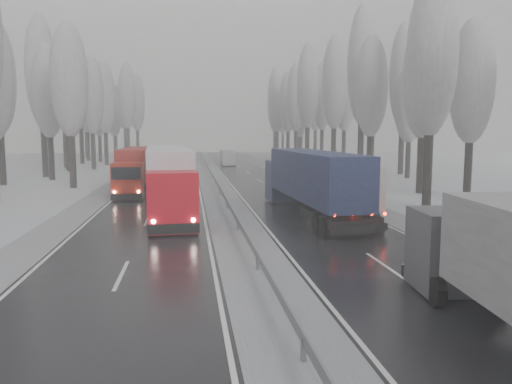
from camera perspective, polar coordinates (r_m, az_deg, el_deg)
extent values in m
cube|color=black|center=(38.24, 4.30, -1.34)|extent=(7.50, 200.00, 0.03)
cube|color=black|center=(37.52, -11.60, -1.62)|extent=(7.50, 200.00, 0.03)
cube|color=#9FA1A7|center=(37.52, -3.57, -1.48)|extent=(3.00, 200.00, 0.04)
cube|color=#9FA1A7|center=(39.56, 11.33, -1.17)|extent=(2.40, 200.00, 0.04)
cube|color=#9FA1A7|center=(38.19, -19.03, -1.70)|extent=(2.40, 200.00, 0.04)
cube|color=slate|center=(37.44, -3.58, -0.61)|extent=(0.06, 200.00, 0.32)
cube|color=slate|center=(35.50, -3.35, -1.50)|extent=(0.12, 0.12, 0.60)
cube|color=slate|center=(67.28, -5.41, 2.42)|extent=(0.12, 0.12, 0.60)
cylinder|color=black|center=(38.22, 19.01, 2.52)|extent=(0.68, 0.68, 5.62)
ellipsoid|color=gray|center=(38.51, 19.49, 14.51)|extent=(3.60, 3.60, 11.48)
cylinder|color=black|center=(44.39, 23.06, 2.45)|extent=(0.64, 0.64, 4.94)
ellipsoid|color=gray|center=(44.47, 23.49, 11.55)|extent=(3.60, 3.60, 10.09)
cylinder|color=black|center=(47.00, 18.27, 3.10)|extent=(0.66, 0.66, 5.32)
ellipsoid|color=gray|center=(47.17, 18.62, 12.36)|extent=(3.60, 3.60, 10.88)
cylinder|color=black|center=(51.54, 18.58, 3.94)|extent=(0.72, 0.72, 6.31)
ellipsoid|color=gray|center=(51.93, 18.97, 13.92)|extent=(3.60, 3.60, 12.90)
cylinder|color=black|center=(56.24, 12.82, 3.86)|extent=(0.67, 0.67, 5.38)
ellipsoid|color=gray|center=(56.39, 13.03, 11.68)|extent=(3.60, 3.60, 10.98)
cylinder|color=black|center=(62.36, 16.96, 3.65)|extent=(0.62, 0.62, 4.59)
ellipsoid|color=gray|center=(62.38, 17.17, 9.68)|extent=(3.60, 3.60, 9.39)
cylinder|color=black|center=(61.60, 11.85, 4.86)|extent=(0.76, 0.76, 6.95)
ellipsoid|color=gray|center=(62.08, 12.08, 14.05)|extent=(3.60, 3.60, 14.19)
cylinder|color=black|center=(67.88, 16.24, 4.75)|extent=(0.74, 0.74, 6.59)
ellipsoid|color=gray|center=(68.23, 16.51, 12.67)|extent=(3.60, 3.60, 13.46)
cylinder|color=black|center=(71.26, 8.84, 4.94)|extent=(0.72, 0.72, 6.37)
ellipsoid|color=gray|center=(71.55, 8.97, 12.24)|extent=(3.60, 3.60, 13.01)
cylinder|color=black|center=(77.33, 13.10, 4.84)|extent=(0.70, 0.70, 5.97)
ellipsoid|color=gray|center=(77.53, 13.27, 11.15)|extent=(3.60, 3.60, 12.20)
cylinder|color=black|center=(81.25, 5.87, 5.31)|extent=(0.74, 0.74, 6.65)
ellipsoid|color=gray|center=(81.56, 5.95, 12.00)|extent=(3.60, 3.60, 13.59)
cylinder|color=black|center=(87.09, 9.99, 5.17)|extent=(0.71, 0.71, 6.14)
ellipsoid|color=gray|center=(87.30, 10.11, 10.93)|extent=(3.60, 3.60, 12.54)
cylinder|color=black|center=(90.81, 4.56, 5.29)|extent=(0.71, 0.71, 6.05)
ellipsoid|color=gray|center=(91.00, 4.62, 10.74)|extent=(3.60, 3.60, 12.37)
cylinder|color=black|center=(96.10, 7.52, 5.41)|extent=(0.72, 0.72, 6.30)
ellipsoid|color=gray|center=(96.30, 7.61, 10.77)|extent=(3.60, 3.60, 12.87)
cylinder|color=black|center=(98.18, 3.67, 5.36)|extent=(0.70, 0.70, 5.88)
ellipsoid|color=gray|center=(98.32, 3.71, 10.25)|extent=(3.60, 3.60, 12.00)
cylinder|color=black|center=(102.75, 4.95, 5.13)|extent=(0.64, 0.64, 4.86)
ellipsoid|color=gray|center=(102.79, 4.99, 9.00)|extent=(3.60, 3.60, 9.92)
cylinder|color=black|center=(104.99, 2.43, 5.49)|extent=(0.70, 0.70, 5.98)
ellipsoid|color=gray|center=(105.14, 2.45, 10.15)|extent=(3.60, 3.60, 12.21)
cylinder|color=black|center=(110.85, 6.78, 5.57)|extent=(0.71, 0.71, 6.19)
ellipsoid|color=gray|center=(111.02, 6.84, 10.14)|extent=(3.60, 3.60, 12.64)
cylinder|color=black|center=(114.90, 2.21, 5.83)|extent=(0.75, 0.75, 6.86)
ellipsoid|color=gray|center=(115.15, 2.23, 10.71)|extent=(3.60, 3.60, 14.01)
cylinder|color=black|center=(120.21, 5.18, 5.54)|extent=(0.68, 0.68, 5.55)
ellipsoid|color=gray|center=(120.30, 5.22, 9.31)|extent=(3.60, 3.60, 11.33)
cylinder|color=black|center=(125.61, 2.14, 5.74)|extent=(0.71, 0.71, 6.09)
ellipsoid|color=gray|center=(125.74, 2.16, 9.71)|extent=(3.60, 3.60, 12.45)
cylinder|color=black|center=(130.05, 3.07, 5.64)|extent=(0.67, 0.67, 5.49)
ellipsoid|color=gray|center=(130.12, 3.10, 9.09)|extent=(3.60, 3.60, 11.21)
cylinder|color=black|center=(52.08, -20.24, 3.42)|extent=(0.67, 0.67, 5.44)
ellipsoid|color=gray|center=(52.25, -20.60, 11.95)|extent=(3.60, 3.60, 11.11)
cylinder|color=black|center=(58.09, -27.03, 3.55)|extent=(0.69, 0.69, 5.72)
cylinder|color=black|center=(61.82, -22.35, 3.70)|extent=(0.66, 0.66, 5.23)
ellipsoid|color=gray|center=(61.93, -22.67, 10.61)|extent=(3.60, 3.60, 10.68)
cylinder|color=black|center=(66.12, -23.01, 4.44)|extent=(0.74, 0.74, 6.60)
ellipsoid|color=gray|center=(66.49, -23.40, 12.58)|extent=(3.60, 3.60, 13.49)
cylinder|color=black|center=(71.15, -20.32, 4.11)|extent=(0.65, 0.65, 5.16)
ellipsoid|color=gray|center=(71.24, -20.56, 10.04)|extent=(3.60, 3.60, 10.54)
cylinder|color=black|center=(75.35, -20.70, 4.46)|extent=(0.69, 0.69, 5.79)
ellipsoid|color=gray|center=(75.52, -20.97, 10.75)|extent=(3.60, 3.60, 11.84)
cylinder|color=black|center=(77.46, -18.09, 4.56)|extent=(0.68, 0.68, 5.64)
ellipsoid|color=gray|center=(77.60, -18.32, 10.52)|extent=(3.60, 3.60, 11.53)
cylinder|color=black|center=(82.35, -20.93, 4.88)|extent=(0.73, 0.73, 6.56)
ellipsoid|color=gray|center=(82.63, -21.21, 11.38)|extent=(3.60, 3.60, 13.40)
cylinder|color=black|center=(87.34, -16.74, 4.88)|extent=(0.69, 0.69, 5.79)
ellipsoid|color=gray|center=(87.49, -16.93, 10.30)|extent=(3.60, 3.60, 11.84)
cylinder|color=black|center=(92.12, -19.30, 5.14)|extent=(0.74, 0.74, 6.65)
ellipsoid|color=gray|center=(92.39, -19.53, 11.03)|extent=(3.60, 3.60, 13.58)
cylinder|color=black|center=(96.99, -17.40, 4.82)|extent=(0.65, 0.65, 5.12)
ellipsoid|color=gray|center=(97.05, -17.55, 9.14)|extent=(3.60, 3.60, 10.46)
cylinder|color=black|center=(101.43, -18.64, 5.05)|extent=(0.69, 0.69, 5.84)
ellipsoid|color=gray|center=(101.57, -18.82, 9.76)|extent=(3.60, 3.60, 11.92)
cylinder|color=black|center=(107.11, -14.40, 5.50)|extent=(0.74, 0.74, 6.67)
ellipsoid|color=gray|center=(107.34, -14.55, 10.59)|extent=(3.60, 3.60, 13.63)
cylinder|color=black|center=(112.47, -18.80, 5.31)|extent=(0.72, 0.72, 6.31)
ellipsoid|color=gray|center=(112.65, -18.98, 9.89)|extent=(3.60, 3.60, 12.88)
cylinder|color=black|center=(116.34, -13.35, 5.52)|extent=(0.72, 0.72, 6.29)
ellipsoid|color=gray|center=(116.51, -13.48, 9.94)|extent=(3.60, 3.60, 12.84)
cylinder|color=black|center=(120.99, -15.81, 5.15)|extent=(0.64, 0.64, 4.86)
ellipsoid|color=gray|center=(121.02, -15.92, 8.43)|extent=(3.60, 3.60, 9.92)
cylinder|color=black|center=(123.27, -14.69, 5.62)|extent=(0.74, 0.74, 6.63)
ellipsoid|color=gray|center=(123.47, -14.82, 10.02)|extent=(3.60, 3.60, 13.54)
cylinder|color=black|center=(127.60, -15.70, 5.44)|extent=(0.69, 0.69, 5.79)
ellipsoid|color=gray|center=(127.70, -15.82, 9.14)|extent=(3.60, 3.60, 11.82)
cube|color=#434448|center=(17.63, 22.06, -6.63)|extent=(2.45, 2.53, 2.70)
cube|color=black|center=(18.51, 20.70, -3.96)|extent=(2.07, 0.27, 0.90)
cube|color=black|center=(18.97, 20.37, -8.99)|extent=(2.25, 0.33, 0.45)
cylinder|color=black|center=(16.89, 19.97, -10.70)|extent=(0.40, 0.96, 0.94)
cylinder|color=black|center=(17.69, 25.73, -10.18)|extent=(0.40, 0.96, 0.94)
sphere|color=white|center=(18.59, 17.94, -8.07)|extent=(0.20, 0.20, 0.20)
sphere|color=white|center=(19.25, 22.75, -7.76)|extent=(0.20, 0.20, 0.20)
cube|color=#1A2041|center=(39.14, 3.23, 1.35)|extent=(2.71, 2.81, 3.10)
cube|color=black|center=(40.33, 2.80, 2.55)|extent=(2.38, 0.22, 1.03)
cube|color=black|center=(40.62, 2.75, -0.21)|extent=(2.59, 0.28, 0.52)
cube|color=black|center=(31.29, 6.72, 1.93)|extent=(3.28, 13.55, 2.89)
cube|color=black|center=(25.26, 11.18, -4.41)|extent=(2.38, 0.24, 0.47)
cube|color=black|center=(28.04, 8.90, -2.82)|extent=(2.54, 5.79, 0.47)
cube|color=black|center=(25.82, 10.70, -4.62)|extent=(2.38, 0.18, 0.62)
cylinder|color=black|center=(38.22, 1.93, -0.54)|extent=(0.41, 1.09, 1.08)
cylinder|color=black|center=(38.74, 5.06, -0.46)|extent=(0.41, 1.09, 1.08)
cylinder|color=black|center=(27.35, 7.02, -3.54)|extent=(0.41, 1.09, 1.08)
cylinder|color=black|center=(28.07, 11.26, -3.35)|extent=(0.41, 1.09, 1.08)
cylinder|color=black|center=(26.10, 7.91, -4.06)|extent=(0.41, 1.09, 1.08)
cylinder|color=black|center=(26.85, 12.32, -3.84)|extent=(0.41, 1.09, 1.08)
sphere|color=#FF0C05|center=(24.71, 9.16, -2.67)|extent=(0.21, 0.21, 0.21)
sphere|color=#FF0C05|center=(25.43, 13.34, -2.50)|extent=(0.21, 0.21, 0.21)
sphere|color=white|center=(40.39, 1.39, 0.35)|extent=(0.23, 0.23, 0.23)
sphere|color=white|center=(40.84, 4.09, 0.40)|extent=(0.23, 0.23, 0.23)
cube|color=#AFAD9B|center=(40.03, 8.01, 1.07)|extent=(2.45, 2.53, 2.66)
cube|color=black|center=(41.06, 7.77, 2.08)|extent=(2.04, 0.31, 0.89)
cube|color=black|center=(41.32, 7.72, -0.23)|extent=(2.22, 0.37, 0.44)
cube|color=#B3ABA1|center=(33.17, 9.99, 1.46)|extent=(3.49, 11.70, 2.48)
cube|color=black|center=(27.81, 12.27, -3.58)|extent=(2.04, 0.33, 0.40)
cube|color=black|center=(30.29, 11.11, -2.36)|extent=(2.47, 5.06, 0.40)
cube|color=black|center=(28.31, 12.03, -3.75)|extent=(2.03, 0.27, 0.53)
cylinder|color=black|center=(39.30, 6.82, -0.49)|extent=(0.41, 0.95, 0.92)
cylinder|color=black|center=(39.61, 9.48, -0.48)|extent=(0.41, 0.95, 0.92)
cylinder|color=black|center=(29.79, 9.50, -2.88)|extent=(0.41, 0.95, 0.92)
cylinder|color=black|center=(30.20, 12.97, -2.83)|extent=(0.41, 0.95, 0.92)
cylinder|color=black|center=(28.68, 9.93, -3.26)|extent=(0.41, 0.95, 0.92)
cylinder|color=black|center=(29.10, 13.53, -3.21)|extent=(0.41, 0.95, 0.92)
sphere|color=#FF0C05|center=(27.45, 10.63, -2.18)|extent=(0.18, 0.18, 0.18)
sphere|color=#FF0C05|center=(27.85, 14.02, -2.13)|extent=(0.18, 0.18, 0.18)
sphere|color=white|center=(41.18, 6.56, 0.26)|extent=(0.19, 0.19, 0.19)
sphere|color=white|center=(41.45, 8.87, 0.26)|extent=(0.19, 0.19, 0.19)
cube|color=silver|center=(82.28, -3.21, 3.99)|extent=(2.12, 5.50, 2.38)
cube|color=#5C5C5C|center=(85.57, -3.39, 3.94)|extent=(2.11, 1.65, 2.10)
cylinder|color=black|center=(84.81, -3.97, 3.42)|extent=(0.28, 0.82, 0.82)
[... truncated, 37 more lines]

